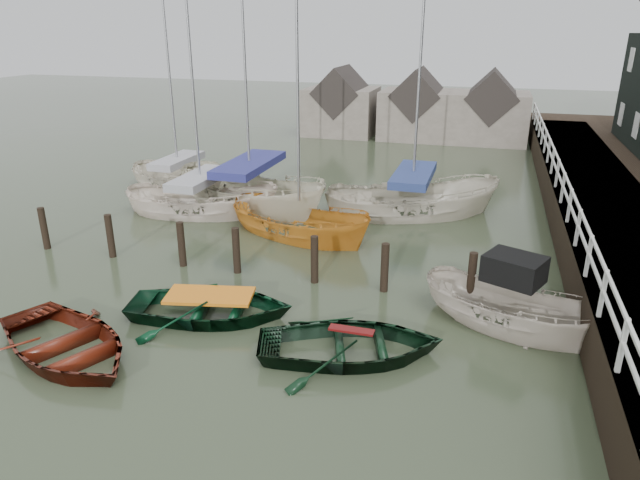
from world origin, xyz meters
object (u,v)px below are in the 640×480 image
(sailboat_d, at_px, (411,212))
(sailboat_b, at_px, (251,206))
(rowboat_dkgreen, at_px, (351,356))
(sailboat_c, at_px, (300,234))
(rowboat_green, at_px, (211,317))
(sailboat_a, at_px, (202,212))
(motorboat, at_px, (507,324))
(sailboat_e, at_px, (180,188))
(rowboat_red, at_px, (68,356))

(sailboat_d, bearing_deg, sailboat_b, 76.83)
(rowboat_dkgreen, distance_m, sailboat_c, 7.92)
(rowboat_green, distance_m, rowboat_dkgreen, 3.87)
(rowboat_green, xyz_separation_m, sailboat_c, (0.23, 6.33, 0.02))
(rowboat_dkgreen, xyz_separation_m, sailboat_b, (-6.46, 9.57, 0.06))
(rowboat_green, bearing_deg, sailboat_a, 16.69)
(rowboat_green, relative_size, sailboat_a, 0.37)
(motorboat, distance_m, sailboat_d, 8.92)
(sailboat_c, distance_m, sailboat_d, 4.86)
(rowboat_dkgreen, bearing_deg, sailboat_c, 8.99)
(rowboat_green, relative_size, sailboat_c, 0.39)
(rowboat_dkgreen, distance_m, sailboat_e, 15.29)
(motorboat, relative_size, sailboat_d, 0.37)
(rowboat_dkgreen, xyz_separation_m, sailboat_d, (-0.14, 10.50, 0.06))
(rowboat_dkgreen, bearing_deg, rowboat_green, 61.21)
(rowboat_green, distance_m, sailboat_b, 9.23)
(rowboat_green, height_order, sailboat_b, sailboat_b)
(rowboat_green, distance_m, sailboat_d, 10.43)
(sailboat_b, height_order, sailboat_e, sailboat_b)
(motorboat, bearing_deg, sailboat_e, 81.65)
(rowboat_red, xyz_separation_m, sailboat_d, (5.91, 12.32, 0.06))
(rowboat_green, relative_size, sailboat_b, 0.36)
(sailboat_a, bearing_deg, rowboat_green, -160.73)
(rowboat_green, xyz_separation_m, motorboat, (7.15, 1.56, 0.09))
(sailboat_a, xyz_separation_m, sailboat_e, (-2.59, 2.82, -0.00))
(rowboat_red, distance_m, sailboat_d, 13.66)
(rowboat_green, bearing_deg, sailboat_d, -32.78)
(sailboat_e, bearing_deg, sailboat_a, -116.71)
(rowboat_red, relative_size, sailboat_b, 0.37)
(rowboat_red, height_order, rowboat_green, rowboat_red)
(rowboat_green, bearing_deg, sailboat_c, -14.32)
(rowboat_green, bearing_deg, motorboat, -89.94)
(rowboat_dkgreen, bearing_deg, rowboat_red, 88.90)
(rowboat_red, height_order, sailboat_a, sailboat_a)
(sailboat_a, distance_m, sailboat_b, 1.99)
(rowboat_red, distance_m, sailboat_a, 10.25)
(rowboat_red, height_order, sailboat_e, sailboat_e)
(motorboat, bearing_deg, rowboat_red, 137.56)
(rowboat_red, bearing_deg, motorboat, -41.05)
(rowboat_red, bearing_deg, rowboat_dkgreen, -47.99)
(sailboat_d, distance_m, sailboat_e, 10.42)
(sailboat_e, bearing_deg, motorboat, -101.59)
(sailboat_b, distance_m, sailboat_d, 6.39)
(sailboat_b, xyz_separation_m, sailboat_d, (6.32, 0.93, 0.01))
(rowboat_dkgreen, bearing_deg, sailboat_b, 16.22)
(rowboat_red, distance_m, rowboat_green, 3.40)
(rowboat_red, height_order, sailboat_b, sailboat_b)
(rowboat_dkgreen, height_order, sailboat_b, sailboat_b)
(motorboat, relative_size, sailboat_c, 0.45)
(motorboat, distance_m, sailboat_c, 8.40)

